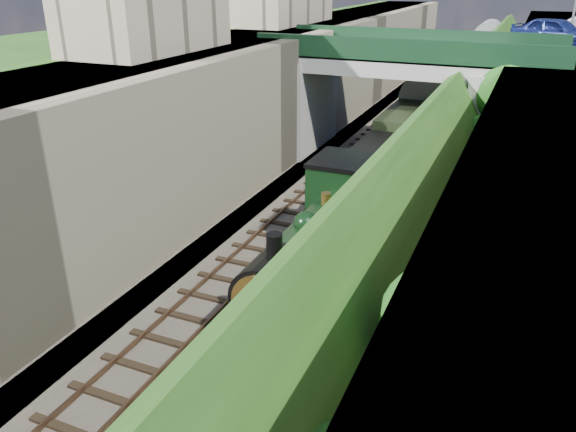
{
  "coord_description": "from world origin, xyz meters",
  "views": [
    {
      "loc": [
        6.8,
        -7.96,
        10.35
      ],
      "look_at": [
        0.0,
        7.88,
        2.82
      ],
      "focal_mm": 35.0,
      "sensor_mm": 36.0,
      "label": 1
    }
  ],
  "objects": [
    {
      "name": "track_left",
      "position": [
        -2.0,
        20.0,
        0.25
      ],
      "size": [
        2.5,
        90.0,
        0.2
      ],
      "color": "black",
      "rests_on": "trackbed"
    },
    {
      "name": "locomotive",
      "position": [
        1.2,
        8.09,
        1.89
      ],
      "size": [
        3.1,
        10.22,
        3.83
      ],
      "color": "black",
      "rests_on": "trackbed"
    },
    {
      "name": "tree",
      "position": [
        5.91,
        22.13,
        4.65
      ],
      "size": [
        3.6,
        3.8,
        6.6
      ],
      "color": "black",
      "rests_on": "ground"
    },
    {
      "name": "coach_front",
      "position": [
        1.2,
        28.06,
        2.05
      ],
      "size": [
        2.9,
        18.0,
        3.7
      ],
      "color": "black",
      "rests_on": "trackbed"
    },
    {
      "name": "track_right",
      "position": [
        1.2,
        20.0,
        0.25
      ],
      "size": [
        2.5,
        90.0,
        0.2
      ],
      "color": "black",
      "rests_on": "trackbed"
    },
    {
      "name": "trackbed",
      "position": [
        0.0,
        20.0,
        0.1
      ],
      "size": [
        10.0,
        90.0,
        0.2
      ],
      "primitive_type": "cube",
      "color": "#473F38",
      "rests_on": "ground"
    },
    {
      "name": "car_blue",
      "position": [
        7.63,
        29.62,
        7.1
      ],
      "size": [
        5.36,
        3.76,
        1.69
      ],
      "primitive_type": "imported",
      "rotation": [
        0.0,
        0.0,
        1.17
      ],
      "color": "navy",
      "rests_on": "street_plateau_right"
    },
    {
      "name": "building_near",
      "position": [
        -9.5,
        14.0,
        9.0
      ],
      "size": [
        4.0,
        8.0,
        4.0
      ],
      "primitive_type": "cube",
      "color": "gray",
      "rests_on": "street_plateau_left"
    },
    {
      "name": "coach_middle",
      "position": [
        1.2,
        46.86,
        2.05
      ],
      "size": [
        2.9,
        18.0,
        3.7
      ],
      "color": "black",
      "rests_on": "trackbed"
    },
    {
      "name": "street_plateau_left",
      "position": [
        -9.0,
        20.0,
        3.5
      ],
      "size": [
        6.0,
        90.0,
        7.0
      ],
      "primitive_type": "cube",
      "color": "#262628",
      "rests_on": "ground"
    },
    {
      "name": "road_bridge",
      "position": [
        0.94,
        24.0,
        4.08
      ],
      "size": [
        16.0,
        6.4,
        7.25
      ],
      "color": "gray",
      "rests_on": "ground"
    },
    {
      "name": "retaining_wall",
      "position": [
        -5.5,
        20.0,
        3.5
      ],
      "size": [
        1.0,
        90.0,
        7.0
      ],
      "primitive_type": "cube",
      "color": "#756B56",
      "rests_on": "ground"
    },
    {
      "name": "coach_rear",
      "position": [
        1.2,
        65.66,
        2.05
      ],
      "size": [
        2.9,
        18.0,
        3.7
      ],
      "color": "black",
      "rests_on": "trackbed"
    },
    {
      "name": "embankment_slope",
      "position": [
        4.93,
        18.05,
        2.65
      ],
      "size": [
        4.39,
        90.0,
        6.36
      ],
      "color": "#1E4714",
      "rests_on": "ground"
    },
    {
      "name": "tender",
      "position": [
        1.2,
        15.46,
        1.62
      ],
      "size": [
        2.7,
        6.0,
        3.05
      ],
      "color": "black",
      "rests_on": "trackbed"
    }
  ]
}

